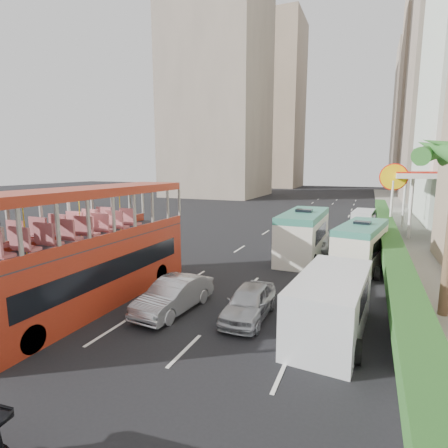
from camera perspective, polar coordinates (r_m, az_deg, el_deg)
The scene contains 17 objects.
ground_plane at distance 13.60m, azimuth -0.64°, elevation -16.46°, with size 200.00×200.00×0.00m, color black.
double_decker_bus at distance 15.97m, azimuth -20.91°, elevation -3.53°, with size 2.50×11.00×5.06m, color #A82E18.
car_silver_lane_a at distance 15.09m, azimuth -8.16°, elevation -13.84°, with size 1.45×4.14×1.37m, color #B1B3B8.
car_silver_lane_b at distance 14.37m, azimuth 4.11°, elevation -15.01°, with size 1.54×3.82×1.30m, color #B1B3B8.
van_asset at distance 26.16m, azimuth 14.05°, elevation -4.00°, with size 2.41×5.23×1.45m, color silver.
minibus_near at distance 23.35m, azimuth 12.79°, elevation -1.75°, with size 2.28×6.83×3.03m, color silver.
minibus_far at distance 21.88m, azimuth 21.43°, elevation -3.41°, with size 1.99×5.98×2.65m, color silver.
panel_van_near at distance 13.27m, azimuth 17.03°, elevation -12.45°, with size 2.17×5.42×2.17m, color silver.
panel_van_far at distance 36.09m, azimuth 21.78°, elevation 0.68°, with size 1.77×4.42×1.77m, color silver.
sidewalk at distance 36.95m, azimuth 28.70°, elevation -0.87°, with size 6.00×120.00×0.18m, color #99968C.
kerb_wall at distance 25.82m, azimuth 25.11°, elevation -3.24°, with size 0.30×44.00×1.00m, color silver.
hedge at distance 25.67m, azimuth 25.24°, elevation -1.39°, with size 1.10×44.00×0.70m, color #2D6626.
shell_station at distance 34.78m, azimuth 31.01°, elevation 2.80°, with size 6.50×8.00×5.50m, color silver.
tower_far_a at distance 95.40m, azimuth 31.12°, elevation 17.79°, with size 14.00×14.00×44.00m, color tan.
tower_far_b at distance 116.74m, azimuth 29.43°, elevation 15.14°, with size 14.00×14.00×40.00m, color gray.
tower_left_a at distance 74.98m, azimuth -1.06°, elevation 24.91°, with size 18.00×18.00×52.00m, color gray.
tower_left_b at distance 106.12m, azimuth 7.99°, elevation 18.56°, with size 16.00×16.00×46.00m, color tan.
Camera 1 is at (4.82, -11.25, 5.93)m, focal length 28.00 mm.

